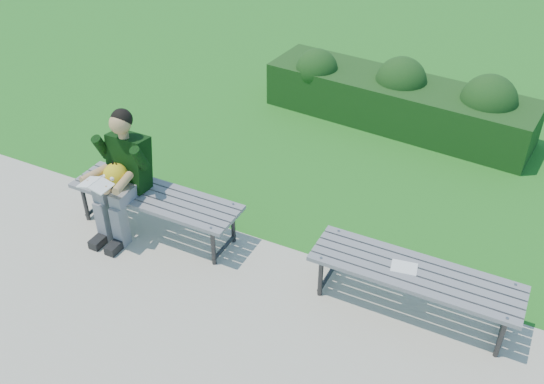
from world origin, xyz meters
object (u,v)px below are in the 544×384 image
at_px(paper_sheet, 404,267).
at_px(seated_boy, 121,171).
at_px(hedge, 403,98).
at_px(bench_left, 155,199).
at_px(bench_right, 415,276).

bearing_deg(paper_sheet, seated_boy, -176.62).
relative_size(hedge, seated_boy, 2.75).
height_order(hedge, bench_left, hedge).
bearing_deg(seated_boy, hedge, 62.01).
bearing_deg(bench_right, seated_boy, -176.73).
height_order(bench_left, paper_sheet, bench_left).
xyz_separation_m(bench_left, bench_right, (2.63, 0.07, 0.00)).
relative_size(hedge, bench_right, 2.01).
distance_m(bench_left, seated_boy, 0.43).
bearing_deg(seated_boy, bench_right, 3.27).
bearing_deg(bench_left, bench_right, 1.58).
xyz_separation_m(hedge, bench_left, (-1.54, -3.37, 0.03)).
xyz_separation_m(hedge, paper_sheet, (0.99, -3.30, 0.09)).
distance_m(hedge, bench_left, 3.71).
bearing_deg(hedge, bench_left, -114.58).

